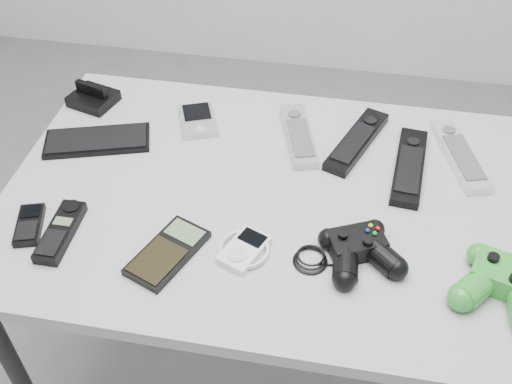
% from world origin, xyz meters
% --- Properties ---
extents(desk, '(1.09, 0.70, 0.73)m').
position_xyz_m(desk, '(-0.03, 0.08, 0.67)').
color(desk, '#ACABAE').
rests_on(desk, floor).
extents(pda_keyboard, '(0.24, 0.16, 0.01)m').
position_xyz_m(pda_keyboard, '(-0.45, 0.17, 0.74)').
color(pda_keyboard, black).
rests_on(pda_keyboard, desk).
extents(dock_bracket, '(0.12, 0.11, 0.05)m').
position_xyz_m(dock_bracket, '(-0.51, 0.31, 0.76)').
color(dock_bracket, black).
rests_on(dock_bracket, desk).
extents(pda, '(0.11, 0.14, 0.02)m').
position_xyz_m(pda, '(-0.25, 0.28, 0.74)').
color(pda, '#B0AFB6').
rests_on(pda, desk).
extents(remote_silver_a, '(0.11, 0.21, 0.02)m').
position_xyz_m(remote_silver_a, '(-0.02, 0.26, 0.74)').
color(remote_silver_a, '#B0AFB6').
rests_on(remote_silver_a, desk).
extents(remote_black_a, '(0.13, 0.23, 0.02)m').
position_xyz_m(remote_black_a, '(0.10, 0.26, 0.74)').
color(remote_black_a, black).
rests_on(remote_black_a, desk).
extents(remote_black_b, '(0.08, 0.24, 0.02)m').
position_xyz_m(remote_black_b, '(0.21, 0.20, 0.74)').
color(remote_black_b, black).
rests_on(remote_black_b, desk).
extents(remote_silver_b, '(0.12, 0.24, 0.02)m').
position_xyz_m(remote_silver_b, '(0.31, 0.26, 0.74)').
color(remote_silver_b, silver).
rests_on(remote_silver_b, desk).
extents(mobile_phone, '(0.07, 0.11, 0.02)m').
position_xyz_m(mobile_phone, '(-0.48, -0.09, 0.74)').
color(mobile_phone, black).
rests_on(mobile_phone, desk).
extents(cordless_handset, '(0.05, 0.15, 0.02)m').
position_xyz_m(cordless_handset, '(-0.42, -0.10, 0.74)').
color(cordless_handset, black).
rests_on(cordless_handset, desk).
extents(calculator, '(0.13, 0.17, 0.02)m').
position_xyz_m(calculator, '(-0.21, -0.11, 0.74)').
color(calculator, black).
rests_on(calculator, desk).
extents(mp3_player, '(0.12, 0.12, 0.02)m').
position_xyz_m(mp3_player, '(-0.08, -0.08, 0.74)').
color(mp3_player, white).
rests_on(mp3_player, desk).
extents(controller_black, '(0.27, 0.23, 0.05)m').
position_xyz_m(controller_black, '(0.12, -0.05, 0.75)').
color(controller_black, black).
rests_on(controller_black, desk).
extents(controller_green, '(0.20, 0.20, 0.05)m').
position_xyz_m(controller_green, '(0.36, -0.09, 0.76)').
color(controller_green, '#238327').
rests_on(controller_green, desk).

